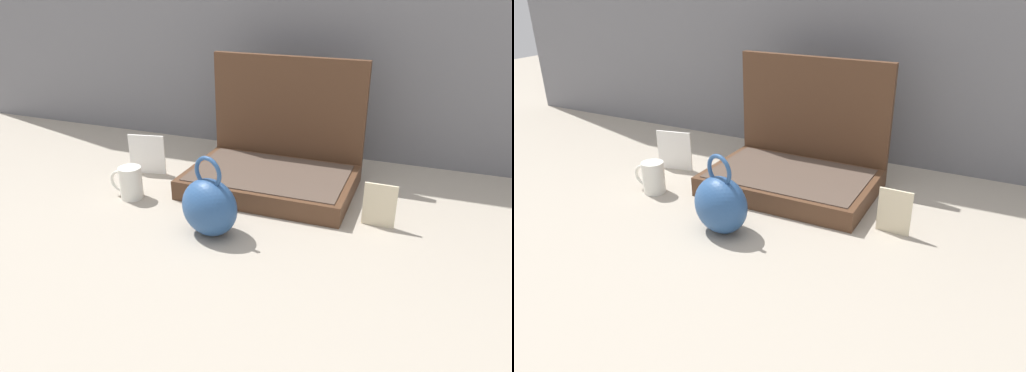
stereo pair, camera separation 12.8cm
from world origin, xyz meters
The scene contains 6 objects.
ground_plane centered at (0.00, 0.00, 0.00)m, with size 6.00×6.00×0.00m, color #9E9384.
open_suitcase centered at (-0.05, 0.22, 0.08)m, with size 0.51×0.35×0.39m.
teal_pouch_handbag centered at (-0.11, -0.14, 0.08)m, with size 0.18×0.16×0.22m.
coffee_mug centered at (-0.43, -0.03, 0.05)m, with size 0.11×0.07×0.10m.
info_card_left centered at (0.30, 0.06, 0.06)m, with size 0.09×0.01×0.12m, color beige.
poster_card_right centered at (-0.49, 0.16, 0.07)m, with size 0.12×0.01×0.14m, color white.
Camera 2 is at (0.51, -1.06, 0.63)m, focal length 33.34 mm.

